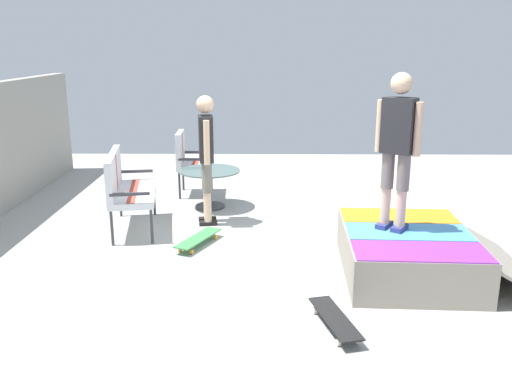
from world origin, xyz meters
The scene contains 9 objects.
ground_plane centered at (0.00, 0.00, -0.05)m, with size 12.00×12.00×0.10m, color #A8A8A3.
skate_ramp centered at (-0.46, -1.36, 0.24)m, with size 1.73×1.99×0.47m.
patio_bench centered at (0.92, 1.98, 0.62)m, with size 1.32×0.75×1.02m.
patio_chair_near_house centered at (2.66, 1.38, 0.61)m, with size 0.64×0.57×1.02m.
patio_table centered at (1.93, 0.97, 0.40)m, with size 0.90×0.90×0.57m.
person_watching centered at (1.19, 0.94, 1.01)m, with size 0.48×0.28×1.72m.
person_skater centered at (-0.37, -1.18, 1.41)m, with size 0.36×0.41×1.62m.
skateboard_by_bench centered at (0.34, 0.97, 0.08)m, with size 0.81×0.52×0.10m.
skateboard_spare centered at (-1.62, -0.43, 0.08)m, with size 0.82×0.39×0.10m.
Camera 1 is at (-5.83, 0.19, 2.36)m, focal length 38.09 mm.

